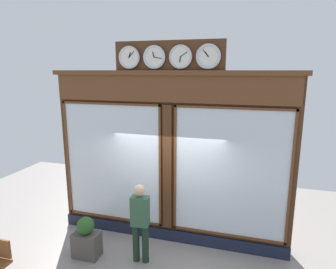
% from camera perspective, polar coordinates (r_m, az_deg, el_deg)
% --- Properties ---
extents(shop_facade, '(5.45, 0.42, 4.50)m').
position_cam_1_polar(shop_facade, '(6.63, 0.31, -4.33)').
color(shop_facade, '#4C2B16').
rests_on(shop_facade, ground_plane).
extents(pedestrian, '(0.38, 0.25, 1.69)m').
position_cam_1_polar(pedestrian, '(6.22, -5.41, -16.19)').
color(pedestrian, '#1C2F21').
rests_on(pedestrian, ground_plane).
extents(planter_box, '(0.56, 0.36, 0.54)m').
position_cam_1_polar(planter_box, '(6.89, -15.45, -19.90)').
color(planter_box, '#4C4742').
rests_on(planter_box, ground_plane).
extents(planter_shrub, '(0.36, 0.36, 0.36)m').
position_cam_1_polar(planter_shrub, '(6.67, -15.69, -16.61)').
color(planter_shrub, '#285623').
rests_on(planter_shrub, planter_box).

